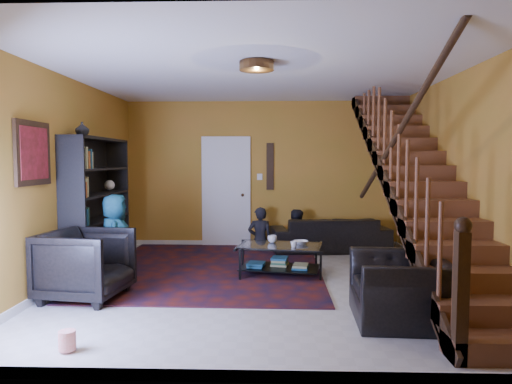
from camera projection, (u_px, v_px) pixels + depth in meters
floor at (258, 284)px, 6.17m from camera, size 5.50×5.50×0.00m
room at (180, 258)px, 7.53m from camera, size 5.50×5.50×5.50m
staircase at (419, 181)px, 6.00m from camera, size 0.95×5.02×3.18m
bookshelf at (98, 208)px, 6.77m from camera, size 0.35×1.80×2.00m
door at (226, 194)px, 8.83m from camera, size 0.82×0.05×2.05m
framed_picture at (33, 153)px, 5.23m from camera, size 0.04×0.74×0.74m
wall_hanging at (270, 166)px, 8.78m from camera, size 0.14×0.03×0.90m
ceiling_fixture at (257, 66)px, 5.18m from camera, size 0.40×0.40×0.10m
rug at (212, 268)px, 7.03m from camera, size 3.33×3.80×0.02m
sofa at (330, 234)px, 8.40m from camera, size 2.21×1.09×0.62m
armchair_left at (86, 264)px, 5.46m from camera, size 1.04×1.02×0.85m
armchair_right at (399, 289)px, 4.72m from camera, size 0.96×1.09×0.68m
person_adult_a at (260, 240)px, 8.50m from camera, size 0.46×0.30×1.25m
person_adult_b at (295, 242)px, 8.48m from camera, size 0.59×0.46×1.21m
person_child at (115, 239)px, 6.18m from camera, size 0.51×0.66×1.21m
coffee_table at (280, 258)px, 6.60m from camera, size 1.28×0.88×0.45m
cup_a at (272, 239)px, 6.77m from camera, size 0.14×0.14×0.11m
cup_b at (294, 244)px, 6.39m from camera, size 0.11×0.11×0.09m
bowl at (301, 242)px, 6.66m from camera, size 0.25×0.25×0.05m
vase at (82, 129)px, 6.20m from camera, size 0.18×0.18×0.19m
popcorn_bucket at (67, 340)px, 3.97m from camera, size 0.19×0.19×0.17m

